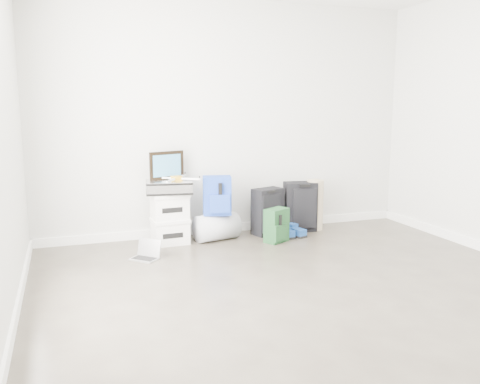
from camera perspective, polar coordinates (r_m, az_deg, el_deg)
name	(u,v)px	position (r m, az deg, el deg)	size (l,w,h in m)	color
ground	(332,309)	(4.00, 10.27, -12.77)	(5.00, 5.00, 0.00)	#362F27
room_envelope	(338,76)	(3.72, 10.97, 12.65)	(4.52, 5.02, 2.71)	silver
boxes_stack	(170,218)	(5.65, -7.88, -2.93)	(0.41, 0.34, 0.56)	white
briefcase	(169,187)	(5.59, -7.97, 0.57)	(0.48, 0.36, 0.14)	#B2B2B7
painting	(167,165)	(5.65, -8.22, 2.98)	(0.40, 0.15, 0.31)	black
drone	(176,178)	(5.57, -7.14, 1.54)	(0.47, 0.47, 0.05)	#C58E17
duffel_bag	(217,227)	(5.77, -2.62, -3.95)	(0.30, 0.30, 0.49)	gray
blue_backpack	(217,196)	(5.66, -2.56, -0.49)	(0.34, 0.28, 0.43)	#171E96
large_suitcase	(268,211)	(6.00, 3.14, -2.20)	(0.40, 0.32, 0.55)	black
green_backpack	(277,226)	(5.69, 4.15, -3.83)	(0.31, 0.30, 0.38)	#13361B
carry_on	(300,207)	(6.20, 6.80, -1.64)	(0.41, 0.31, 0.60)	black
shoes	(290,232)	(5.97, 5.65, -4.54)	(0.30, 0.31, 0.10)	black
rolled_rug	(315,205)	(6.28, 8.41, -1.43)	(0.20, 0.20, 0.62)	tan
laptop	(146,254)	(5.20, -10.48, -6.87)	(0.32, 0.32, 0.19)	silver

